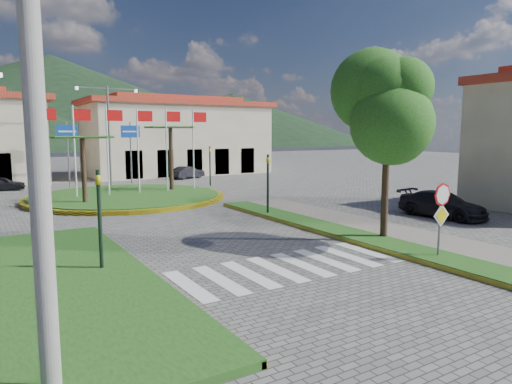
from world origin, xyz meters
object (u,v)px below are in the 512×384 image
roundabout_island (127,196)px  deciduous_tree (388,110)px  car_side_right (442,204)px  utility_pole (35,120)px  car_dark_b (188,172)px  car_dark_a (2,184)px  stop_sign (441,208)px

roundabout_island → deciduous_tree: (5.50, -17.00, 5.00)m
car_side_right → utility_pole: bearing=-165.4°
deciduous_tree → car_dark_b: size_ratio=1.96×
roundabout_island → utility_pole: utility_pole is taller
deciduous_tree → car_dark_a: deciduous_tree is taller
deciduous_tree → utility_pole: utility_pole is taller
car_dark_a → car_side_right: 30.46m
utility_pole → roundabout_island: bearing=71.2°
stop_sign → utility_pole: (-12.40, -1.96, 2.71)m
stop_sign → deciduous_tree: size_ratio=0.39×
roundabout_island → car_dark_b: size_ratio=3.65×
roundabout_island → deciduous_tree: size_ratio=1.87×
car_dark_b → car_side_right: car_side_right is taller
stop_sign → car_dark_b: 30.65m
deciduous_tree → car_side_right: bearing=17.3°
car_dark_a → stop_sign: bearing=-154.3°
utility_pole → car_dark_b: size_ratio=2.59×
utility_pole → car_dark_a: size_ratio=2.89×
utility_pole → deciduous_tree: bearing=21.0°
utility_pole → car_dark_b: (16.23, 32.35, -3.93)m
roundabout_island → deciduous_tree: bearing=-72.1°
deciduous_tree → utility_pole: (-13.00, -5.00, -0.68)m
roundabout_island → car_dark_b: 13.54m
stop_sign → deciduous_tree: bearing=78.8°
deciduous_tree → car_dark_b: (3.23, 27.35, -4.60)m
roundabout_island → car_dark_a: (-6.72, 9.09, 0.36)m
car_dark_b → stop_sign: bearing=151.2°
car_dark_a → car_side_right: (18.63, -24.09, 0.13)m
stop_sign → utility_pole: utility_pole is taller
deciduous_tree → car_dark_a: (-12.22, 26.09, -4.64)m
roundabout_island → car_dark_b: (8.73, 10.35, 0.40)m
deciduous_tree → roundabout_island: bearing=107.9°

